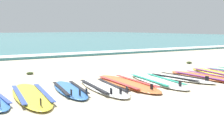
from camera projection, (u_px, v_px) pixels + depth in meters
ground_plane at (131, 81)px, 7.48m from camera, size 80.00×80.00×0.00m
wave_foam_strip at (35, 56)px, 13.22m from camera, size 80.00×1.08×0.11m
surfboard_2 at (31, 95)px, 5.75m from camera, size 1.04×2.57×0.18m
surfboard_3 at (70, 89)px, 6.28m from camera, size 0.92×2.10×0.18m
surfboard_4 at (103, 87)px, 6.50m from camera, size 0.98×2.38×0.18m
surfboard_5 at (127, 83)px, 6.98m from camera, size 0.92×2.61×0.18m
surfboard_6 at (157, 81)px, 7.29m from camera, size 1.06×2.51×0.18m
surfboard_7 at (179, 78)px, 7.69m from camera, size 0.73×2.09×0.18m
surfboard_8 at (205, 77)px, 7.88m from camera, size 0.69×2.41×0.18m
surfboard_9 at (219, 73)px, 8.49m from camera, size 1.05×2.38×0.18m
seaweed_clump_near_shoreline at (30, 73)px, 8.50m from camera, size 0.20×0.16×0.07m
seaweed_clump_mid_sand at (189, 63)px, 11.05m from camera, size 0.22×0.17×0.08m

